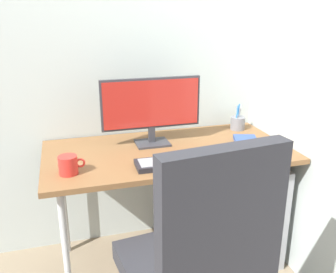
# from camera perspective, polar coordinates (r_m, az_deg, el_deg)

# --- Properties ---
(ground_plane) EXTENTS (8.00, 8.00, 0.00)m
(ground_plane) POSITION_cam_1_polar(r_m,az_deg,el_deg) (2.39, -0.04, -18.46)
(ground_plane) COLOR gray
(wall_back) EXTENTS (3.17, 0.04, 2.80)m
(wall_back) POSITION_cam_1_polar(r_m,az_deg,el_deg) (2.25, -2.82, 17.70)
(wall_back) COLOR #B7C1BC
(wall_back) RESTS_ON ground_plane
(wall_side_right) EXTENTS (0.04, 2.52, 2.80)m
(wall_side_right) POSITION_cam_1_polar(r_m,az_deg,el_deg) (1.98, 23.03, 16.10)
(wall_side_right) COLOR #B7C1BC
(wall_side_right) RESTS_ON ground_plane
(desk) EXTENTS (1.34, 0.68, 0.72)m
(desk) POSITION_cam_1_polar(r_m,az_deg,el_deg) (2.05, -0.04, -3.36)
(desk) COLOR brown
(desk) RESTS_ON ground_plane
(office_chair) EXTENTS (0.57, 0.60, 1.06)m
(office_chair) POSITION_cam_1_polar(r_m,az_deg,el_deg) (1.48, 4.85, -18.66)
(office_chair) COLOR black
(office_chair) RESTS_ON ground_plane
(filing_cabinet) EXTENTS (0.45, 0.52, 0.62)m
(filing_cabinet) POSITION_cam_1_polar(r_m,az_deg,el_deg) (2.32, 10.05, -10.83)
(filing_cabinet) COLOR #9EA0A5
(filing_cabinet) RESTS_ON ground_plane
(monitor) EXTENTS (0.56, 0.15, 0.38)m
(monitor) POSITION_cam_1_polar(r_m,az_deg,el_deg) (2.05, -2.61, 4.68)
(monitor) COLOR #333338
(monitor) RESTS_ON desk
(keyboard) EXTENTS (0.43, 0.15, 0.03)m
(keyboard) POSITION_cam_1_polar(r_m,az_deg,el_deg) (1.83, 1.63, -3.93)
(keyboard) COLOR black
(keyboard) RESTS_ON desk
(mouse) EXTENTS (0.06, 0.09, 0.04)m
(mouse) POSITION_cam_1_polar(r_m,az_deg,el_deg) (1.91, 11.09, -3.18)
(mouse) COLOR gray
(mouse) RESTS_ON desk
(pen_holder) EXTENTS (0.09, 0.09, 0.17)m
(pen_holder) POSITION_cam_1_polar(r_m,az_deg,el_deg) (2.40, 10.76, 2.08)
(pen_holder) COLOR slate
(pen_holder) RESTS_ON desk
(notebook) EXTENTS (0.19, 0.24, 0.02)m
(notebook) POSITION_cam_1_polar(r_m,az_deg,el_deg) (2.15, 12.10, -0.87)
(notebook) COLOR #334C8C
(notebook) RESTS_ON desk
(coffee_mug) EXTENTS (0.12, 0.09, 0.09)m
(coffee_mug) POSITION_cam_1_polar(r_m,az_deg,el_deg) (1.78, -15.20, -4.30)
(coffee_mug) COLOR red
(coffee_mug) RESTS_ON desk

